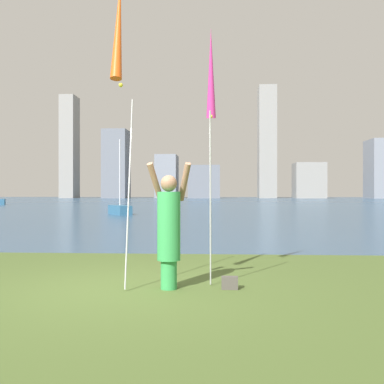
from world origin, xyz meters
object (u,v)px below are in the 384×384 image
person (169,227)px  kite_flag_right (211,79)px  kite_flag_left (119,34)px  bag (230,283)px  sailboat_4 (120,209)px

person → kite_flag_right: size_ratio=0.47×
kite_flag_left → bag: 3.95m
bag → kite_flag_right: bearing=117.9°
person → kite_flag_right: (0.63, 0.59, 2.39)m
person → kite_flag_left: (-0.63, -0.63, 2.72)m
kite_flag_left → bag: (1.55, 0.67, -3.58)m
person → kite_flag_right: 2.54m
person → bag: person is taller
person → bag: size_ratio=7.79×
kite_flag_left → kite_flag_right: (1.26, 1.22, -0.34)m
kite_flag_right → bag: size_ratio=16.69×
kite_flag_left → bag: kite_flag_left is taller
bag → sailboat_4: size_ratio=0.05×
kite_flag_left → sailboat_4: 23.67m
kite_flag_right → person: bearing=-136.7°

